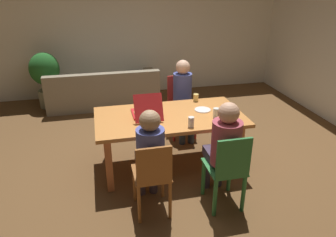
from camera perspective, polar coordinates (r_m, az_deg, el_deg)
The scene contains 17 objects.
ground_plane at distance 4.53m, azimuth 0.29°, elevation -8.35°, with size 20.00×20.00×0.00m, color brown.
back_wall at distance 7.13m, azimuth -5.90°, elevation 14.86°, with size 6.44×0.12×2.60m, color silver.
dining_table at distance 4.21m, azimuth 0.30°, elevation -0.62°, with size 1.92×1.01×0.77m.
chair_0 at distance 3.43m, azimuth -2.76°, elevation -10.01°, with size 0.39×0.43×0.90m.
person_0 at distance 3.44m, azimuth -3.29°, elevation -5.82°, with size 0.30×0.51×1.22m.
chair_1 at distance 3.59m, azimuth 10.48°, elevation -9.01°, with size 0.40×0.46×0.94m.
person_1 at distance 3.58m, azimuth 9.89°, elevation -4.50°, with size 0.32×0.54×1.25m.
chair_2 at distance 5.23m, azimuth 2.26°, elevation 2.76°, with size 0.41×0.43×0.97m.
person_2 at distance 5.02m, azimuth 2.75°, elevation 4.42°, with size 0.29×0.50×1.26m.
pizza_box_0 at distance 4.16m, azimuth -3.89°, elevation 1.19°, with size 0.36×0.50×0.35m.
plate_0 at distance 4.36m, azimuth 6.18°, elevation 1.56°, with size 0.22×0.22×0.01m.
plate_1 at distance 3.82m, azimuth -2.76°, elevation -1.72°, with size 0.23×0.23×0.01m.
drinking_glass_0 at distance 4.13m, azimuth 8.56°, elevation 0.99°, with size 0.08×0.08×0.13m, color silver.
drinking_glass_1 at distance 4.66m, azimuth 4.99°, elevation 3.73°, with size 0.07×0.07×0.11m, color #E2C166.
drinking_glass_2 at distance 3.85m, azimuth 4.13°, elevation -0.61°, with size 0.07×0.07×0.13m, color silver.
couch at distance 6.65m, azimuth -11.38°, elevation 4.66°, with size 2.18×0.91×0.75m.
potted_plant at distance 6.74m, azimuth -21.00°, elevation 7.29°, with size 0.57×0.57×1.09m.
Camera 1 is at (-0.88, -3.72, 2.44)m, focal length 34.27 mm.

